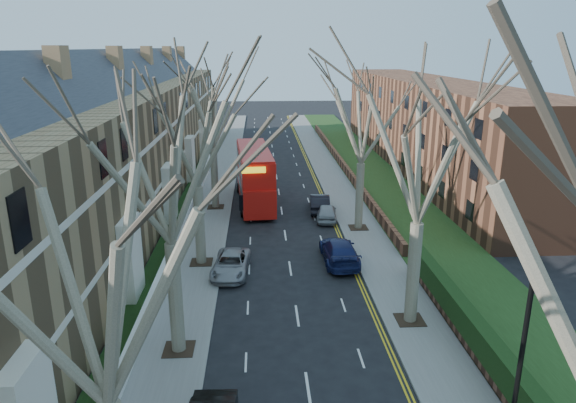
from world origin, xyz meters
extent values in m
cube|color=slate|center=(-6.00, 39.00, 0.06)|extent=(3.00, 102.00, 0.12)
cube|color=slate|center=(6.00, 39.00, 0.06)|extent=(3.00, 102.00, 0.12)
cube|color=#916F4A|center=(-13.80, 31.00, 5.00)|extent=(9.00, 78.00, 10.00)
cube|color=#2A2C33|center=(-13.80, 31.00, 11.00)|extent=(4.67, 78.00, 4.67)
cube|color=white|center=(-9.35, 31.00, 3.50)|extent=(0.12, 78.00, 0.35)
cube|color=white|center=(-9.35, 31.00, 7.00)|extent=(0.12, 78.00, 0.35)
cube|color=brown|center=(17.50, 43.00, 5.00)|extent=(8.00, 54.00, 10.00)
cube|color=brown|center=(7.70, 43.00, 0.57)|extent=(0.35, 54.00, 0.90)
cube|color=brown|center=(7.70, 2.00, 0.42)|extent=(0.40, 24.00, 0.60)
cube|color=black|center=(7.70, 2.00, 1.32)|extent=(0.70, 24.00, 1.20)
cube|color=white|center=(-7.65, 31.00, 0.62)|extent=(0.30, 78.00, 1.00)
cube|color=#203B15|center=(10.50, 39.00, 0.15)|extent=(6.00, 102.00, 0.06)
cube|color=black|center=(5.00, -3.50, 8.12)|extent=(0.18, 0.50, 0.22)
cylinder|color=brown|center=(-5.70, 6.00, 2.75)|extent=(0.64, 0.64, 5.25)
cube|color=#2D2116|center=(-5.70, 6.00, 0.14)|extent=(1.40, 1.40, 0.05)
cylinder|color=brown|center=(-5.70, 16.00, 2.66)|extent=(0.64, 0.64, 5.07)
cube|color=#2D2116|center=(-5.70, 16.00, 0.14)|extent=(1.40, 1.40, 0.05)
cylinder|color=brown|center=(-5.70, 28.00, 2.75)|extent=(0.60, 0.60, 5.25)
cube|color=#2D2116|center=(-5.70, 28.00, 0.14)|extent=(1.40, 1.40, 0.05)
cylinder|color=brown|center=(5.70, 8.00, 2.75)|extent=(0.64, 0.64, 5.25)
cube|color=#2D2116|center=(5.70, 8.00, 0.14)|extent=(1.40, 1.40, 0.05)
cylinder|color=brown|center=(5.70, 22.00, 2.66)|extent=(0.60, 0.60, 5.07)
cube|color=#2D2116|center=(5.70, 22.00, 0.14)|extent=(1.40, 1.40, 0.05)
cube|color=red|center=(-2.29, 29.37, 1.51)|extent=(3.54, 11.81, 2.33)
cube|color=red|center=(-2.29, 29.37, 3.74)|extent=(3.49, 11.23, 2.12)
cube|color=black|center=(-2.29, 29.37, 1.99)|extent=(3.49, 10.89, 0.95)
cube|color=black|center=(-2.29, 29.37, 3.84)|extent=(3.47, 10.66, 0.95)
imported|color=gray|center=(-3.70, 14.42, 0.64)|extent=(2.51, 4.76, 1.28)
imported|color=#161E4F|center=(3.26, 15.82, 0.77)|extent=(2.21, 5.32, 1.54)
imported|color=#92969A|center=(3.52, 24.30, 0.67)|extent=(2.03, 4.11, 1.35)
imported|color=black|center=(3.25, 26.74, 0.75)|extent=(1.95, 4.68, 1.51)
camera|label=1|loc=(-1.86, -14.93, 13.52)|focal=32.00mm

